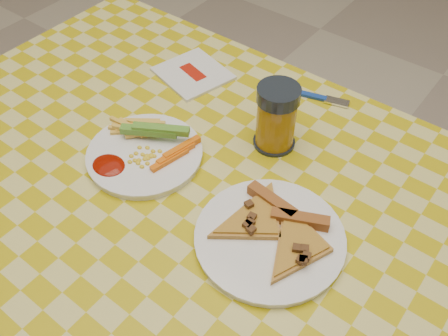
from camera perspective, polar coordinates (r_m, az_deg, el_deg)
The scene contains 8 objects.
table at distance 0.90m, azimuth -2.90°, elevation -7.21°, with size 1.28×0.88×0.76m.
plate_left at distance 0.92m, azimuth -9.03°, elevation 1.45°, with size 0.21×0.21×0.01m, color white.
plate_right at distance 0.80m, azimuth 5.23°, elevation -8.08°, with size 0.23×0.23×0.01m, color white.
fries_veggies at distance 0.92m, azimuth -8.84°, elevation 2.97°, with size 0.19×0.18×0.04m.
pizza_slices at distance 0.79m, azimuth 5.96°, elevation -6.89°, with size 0.23×0.21×0.02m.
drink_glass at distance 0.91m, azimuth 6.00°, elevation 5.74°, with size 0.08×0.08×0.13m.
napkin at distance 1.11m, azimuth -3.57°, elevation 10.74°, with size 0.17×0.16×0.01m.
fork at distance 1.06m, azimuth 10.08°, elevation 8.13°, with size 0.16×0.06×0.01m.
Camera 1 is at (0.36, -0.39, 1.41)m, focal length 40.00 mm.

